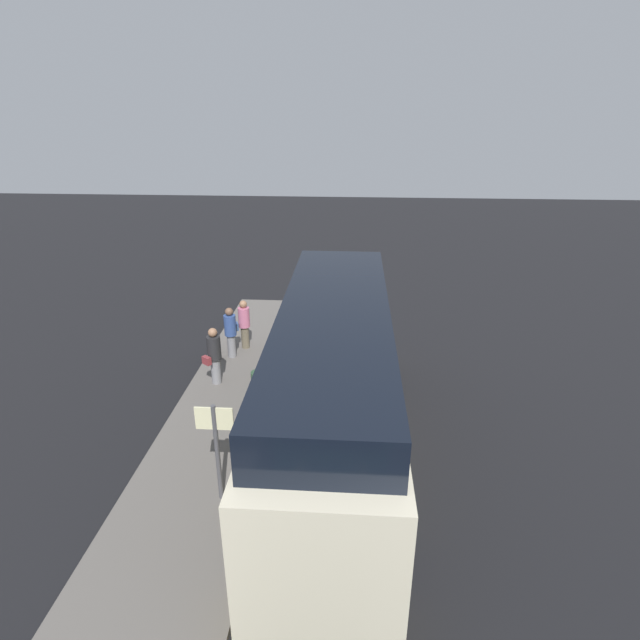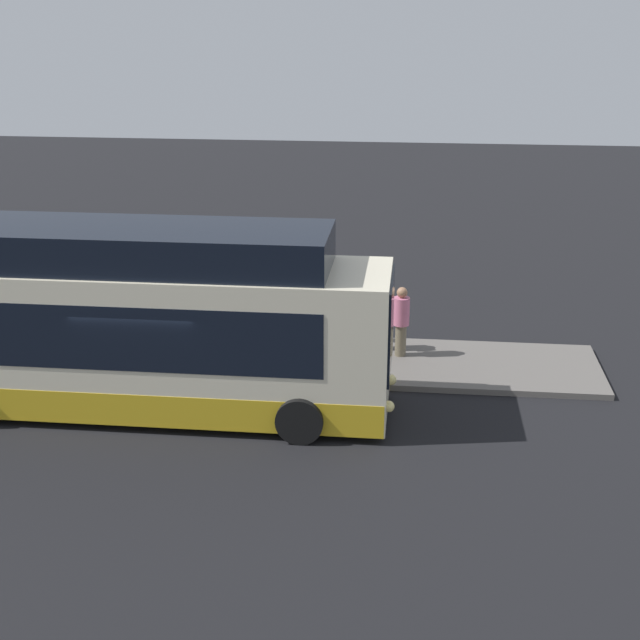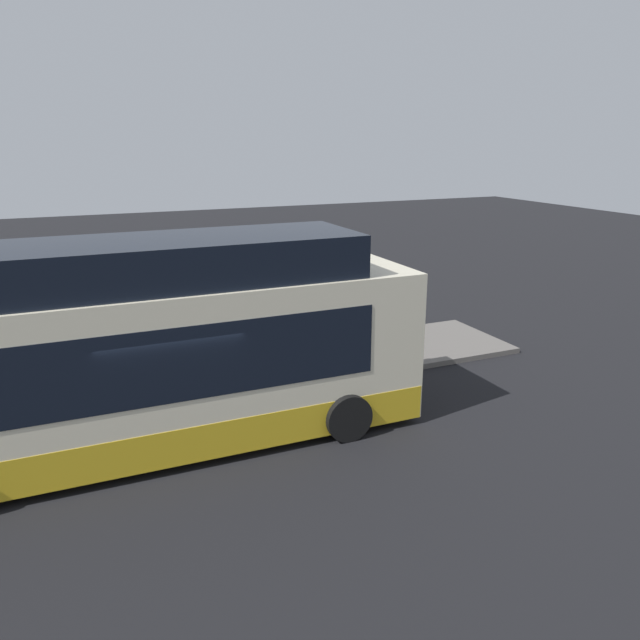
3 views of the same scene
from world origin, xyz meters
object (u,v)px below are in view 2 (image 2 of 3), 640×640
suitcase (367,327)px  trash_bin (275,353)px  passenger_waiting (372,314)px  passenger_boarding (301,309)px  passenger_with_bags (401,319)px  sign_post (92,300)px  bus_lead (133,328)px

suitcase → trash_bin: bearing=-137.4°
passenger_waiting → passenger_boarding: bearing=-95.5°
passenger_waiting → trash_bin: 2.67m
trash_bin → passenger_with_bags: bearing=19.3°
passenger_waiting → sign_post: bearing=-82.2°
trash_bin → sign_post: bearing=179.9°
suitcase → sign_post: bearing=-163.7°
passenger_with_bags → suitcase: bearing=112.4°
sign_post → trash_bin: sign_post is taller
passenger_with_bags → trash_bin: bearing=176.4°
sign_post → trash_bin: size_ratio=3.54×
bus_lead → trash_bin: 3.78m
passenger_boarding → passenger_waiting: size_ratio=1.03×
bus_lead → passenger_waiting: bus_lead is taller
bus_lead → passenger_with_bags: 6.57m
passenger_boarding → trash_bin: size_ratio=2.78×
bus_lead → passenger_waiting: size_ratio=6.15×
bus_lead → passenger_boarding: 4.89m
suitcase → trash_bin: 2.81m
suitcase → trash_bin: (-2.06, -1.90, -0.05)m
suitcase → sign_post: (-6.46, -1.89, 1.12)m
passenger_with_bags → trash_bin: (-2.94, -1.03, -0.62)m
passenger_with_bags → passenger_waiting: bearing=134.5°
bus_lead → passenger_with_bags: bearing=30.9°
passenger_waiting → trash_bin: size_ratio=2.71×
passenger_with_bags → bus_lead: bearing=-172.0°
bus_lead → sign_post: 2.91m
suitcase → trash_bin: size_ratio=1.52×
passenger_with_bags → suitcase: passenger_with_bags is taller
passenger_with_bags → sign_post: 7.43m
passenger_waiting → trash_bin: (-2.23, -1.33, -0.62)m
sign_post → passenger_boarding: bearing=16.0°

